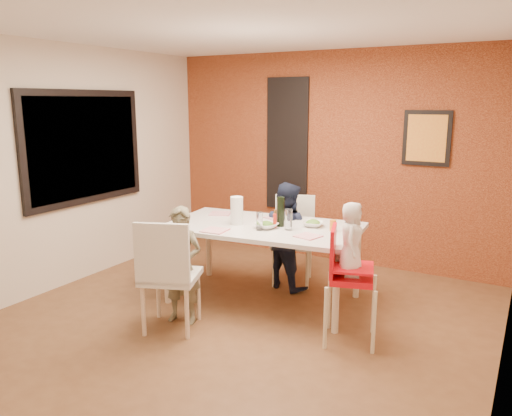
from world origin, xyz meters
The scene contains 34 objects.
ground centered at (0.00, 0.00, 0.00)m, with size 4.50×4.50×0.00m, color brown.
ceiling centered at (0.00, 0.00, 2.70)m, with size 4.50×4.50×0.02m, color white.
wall_back centered at (0.00, 2.25, 1.35)m, with size 4.50×0.02×2.70m, color beige.
wall_front centered at (0.00, -2.25, 1.35)m, with size 4.50×0.02×2.70m, color beige.
wall_left centered at (-2.25, 0.00, 1.35)m, with size 0.02×4.50×2.70m, color beige.
brick_accent_wall centered at (0.00, 2.23, 1.35)m, with size 4.50×0.02×2.70m, color maroon.
picture_window_frame centered at (-2.22, 0.20, 1.55)m, with size 0.05×1.70×1.30m, color black.
picture_window_pane centered at (-2.21, 0.20, 1.55)m, with size 0.02×1.55×1.15m, color black.
glassblock_strip centered at (-0.60, 2.21, 1.50)m, with size 0.55×0.03×1.70m, color silver.
glassblock_surround centered at (-0.60, 2.21, 1.50)m, with size 0.60×0.03×1.76m, color black.
art_print_frame centered at (1.20, 2.21, 1.65)m, with size 0.54×0.03×0.64m, color black.
art_print_canvas centered at (1.20, 2.19, 1.65)m, with size 0.44×0.01×0.54m, color gold.
dining_table centered at (-0.05, 0.54, 0.75)m, with size 2.07×1.31×0.82m.
chair_near centered at (-0.43, -0.55, 0.59)m, with size 0.63×0.63×1.06m.
chair_far centered at (-0.04, 1.25, 0.56)m, with size 0.59×0.59×1.00m.
chair_left centered at (-1.19, 0.46, 0.47)m, with size 0.49×0.49×0.84m.
high_chair centered at (1.01, 0.10, 0.62)m, with size 0.53×0.53×1.02m.
child_near centered at (-0.47, -0.30, 0.56)m, with size 0.41×0.27×1.12m, color brown.
child_far centered at (-0.01, 1.01, 0.60)m, with size 0.58×0.46×1.20m, color black.
toddler centered at (1.04, 0.11, 0.92)m, with size 0.31×0.20×0.64m, color silver.
plate_near_left centered at (-0.35, 0.10, 0.82)m, with size 0.23×0.23×0.01m, color white.
plate_far_mid centered at (-0.07, 0.89, 0.82)m, with size 0.22×0.22×0.01m, color silver.
plate_near_right centered at (0.53, 0.36, 0.82)m, with size 0.21×0.21×0.01m, color white.
plate_far_left centered at (-0.73, 0.76, 0.82)m, with size 0.23×0.23×0.01m, color white.
salad_bowl_a centered at (0.04, 0.44, 0.85)m, with size 0.22×0.22×0.06m, color white.
salad_bowl_b centered at (0.42, 0.75, 0.84)m, with size 0.22×0.22×0.05m, color white.
wine_bottle centered at (0.12, 0.59, 0.97)m, with size 0.08×0.08×0.30m, color black.
wine_glass_a centered at (0.01, 0.35, 0.91)m, with size 0.06×0.06×0.18m, color white.
wine_glass_b centered at (0.26, 0.50, 0.92)m, with size 0.07×0.07×0.21m, color white.
paper_towel_roll centered at (-0.31, 0.44, 0.96)m, with size 0.13×0.13×0.29m, color white.
condiment_red centered at (0.10, 0.51, 0.89)m, with size 0.04×0.04×0.14m, color red.
condiment_green centered at (0.12, 0.57, 0.89)m, with size 0.04×0.04×0.15m, color #346B23.
condiment_brown centered at (0.04, 0.64, 0.89)m, with size 0.04×0.04×0.15m, color brown.
sippy_cup centered at (0.66, 0.67, 0.87)m, with size 0.06×0.06×0.11m, color orange.
Camera 1 is at (2.34, -3.84, 2.07)m, focal length 35.00 mm.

